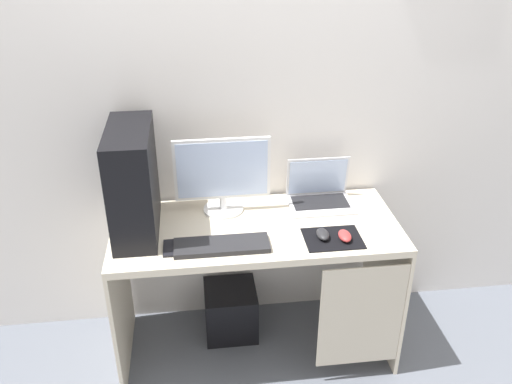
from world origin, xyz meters
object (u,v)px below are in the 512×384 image
laptop (320,195)px  mouse_left (323,234)px  pc_tower (133,181)px  mouse_right (345,236)px  cell_phone (171,248)px  keyboard (222,246)px  subwoofer (231,310)px  monitor (222,176)px

laptop → mouse_left: size_ratio=3.30×
pc_tower → mouse_right: 0.98m
cell_phone → keyboard: bearing=-4.7°
laptop → cell_phone: (-0.74, -0.33, -0.04)m
laptop → subwoofer: size_ratio=1.15×
mouse_left → subwoofer: size_ratio=0.35×
keyboard → subwoofer: (0.05, 0.30, -0.62)m
monitor → pc_tower: bearing=-163.3°
mouse_right → subwoofer: bearing=149.2°
mouse_right → laptop: bearing=95.7°
subwoofer → mouse_right: bearing=-30.8°
mouse_left → subwoofer: (-0.41, 0.28, -0.63)m
pc_tower → keyboard: pc_tower is taller
pc_tower → mouse_right: bearing=-12.6°
keyboard → monitor: bearing=84.6°
pc_tower → subwoofer: (0.42, 0.09, -0.86)m
mouse_left → keyboard: bearing=-177.5°
pc_tower → laptop: bearing=9.3°
subwoofer → laptop: bearing=6.5°
mouse_right → cell_phone: size_ratio=0.74×
pc_tower → subwoofer: size_ratio=1.82×
mouse_left → mouse_right: same height
mouse_right → keyboard: bearing=179.5°
keyboard → pc_tower: bearing=151.5°
pc_tower → mouse_left: 0.88m
monitor → keyboard: 0.37m
mouse_left → subwoofer: mouse_left is taller
laptop → mouse_left: (-0.06, -0.33, -0.02)m
pc_tower → mouse_left: (0.83, -0.18, -0.23)m
laptop → mouse_right: bearing=-84.3°
pc_tower → laptop: (0.89, 0.15, -0.20)m
monitor → subwoofer: 0.80m
laptop → subwoofer: bearing=-173.5°
cell_phone → mouse_left: bearing=0.2°
monitor → cell_phone: 0.44m
mouse_right → subwoofer: mouse_right is taller
monitor → mouse_left: (0.43, -0.30, -0.17)m
subwoofer → mouse_left: bearing=-34.0°
pc_tower → laptop: size_ratio=1.57×
pc_tower → monitor: size_ratio=1.08×
laptop → keyboard: laptop is taller
laptop → mouse_right: size_ratio=3.30×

